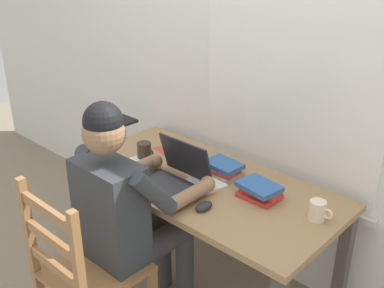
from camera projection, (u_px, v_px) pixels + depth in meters
ground_plane at (201, 285)px, 2.74m from camera, size 8.00×8.00×0.00m
back_wall at (257, 56)px, 2.49m from camera, size 6.00×0.08×2.60m
desk at (202, 195)px, 2.48m from camera, size 1.49×0.71×0.70m
seated_person at (129, 208)px, 2.22m from camera, size 0.50×0.60×1.26m
wooden_chair at (84, 274)px, 2.12m from camera, size 0.42×0.42×0.95m
laptop at (174, 176)px, 2.38m from camera, size 0.33×0.29×0.23m
computer_mouse at (204, 206)px, 2.18m from camera, size 0.06×0.10×0.03m
coffee_mug_white at (318, 211)px, 2.09m from camera, size 0.11×0.08×0.10m
coffee_mug_dark at (145, 151)px, 2.66m from camera, size 0.12×0.08×0.10m
book_stack_main at (223, 169)px, 2.49m from camera, size 0.21×0.17×0.07m
book_stack_side at (260, 191)px, 2.27m from camera, size 0.22×0.17×0.07m
paper_pile_near_laptop at (139, 164)px, 2.60m from camera, size 0.22×0.21×0.01m
paper_pile_back_corner at (206, 183)px, 2.41m from camera, size 0.21×0.18×0.01m
landscape_photo_print at (165, 150)px, 2.79m from camera, size 0.15×0.12×0.00m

